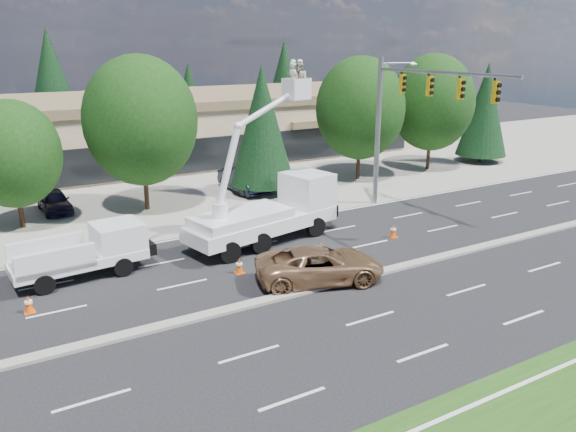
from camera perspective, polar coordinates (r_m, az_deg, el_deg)
ground at (r=23.69m, az=3.56°, el=-7.25°), size 140.00×140.00×0.00m
concrete_apron at (r=40.96m, az=-12.04°, el=3.00°), size 140.00×22.00×0.01m
road_median at (r=23.66m, az=3.57°, el=-7.12°), size 120.00×0.55×0.12m
strip_mall at (r=49.86m, az=-15.91°, el=8.54°), size 50.40×15.40×5.50m
tree_front_c at (r=33.46m, az=-26.19°, el=5.66°), size 5.06×5.06×7.02m
tree_front_d at (r=34.40m, az=-14.73°, el=9.32°), size 6.65×6.65×9.23m
tree_front_e at (r=37.41m, az=-2.64°, el=9.17°), size 4.32×4.32×8.52m
tree_front_f at (r=41.59m, az=7.35°, el=10.80°), size 6.46×6.46×8.96m
tree_front_g at (r=46.13m, az=14.45°, el=11.09°), size 6.52×6.52×9.05m
tree_front_h at (r=50.57m, az=19.35°, el=10.17°), size 4.19×4.19×8.25m
tree_back_b at (r=60.56m, az=-22.86°, el=12.35°), size 5.70×5.70×11.25m
tree_back_c at (r=64.07m, az=-9.98°, el=11.96°), size 3.98×3.98×7.85m
tree_back_d at (r=69.03m, az=-0.39°, el=13.58°), size 5.12×5.12×10.10m
signal_mast at (r=33.50m, az=11.61°, el=10.46°), size 2.76×10.16×9.00m
utility_pickup at (r=26.03m, az=-19.57°, el=-3.86°), size 5.74×2.57×2.14m
bucket_truck at (r=28.70m, az=-1.45°, el=1.35°), size 8.61×4.13×9.00m
traffic_cone_a at (r=23.59m, az=-24.85°, el=-8.13°), size 0.40×0.40×0.70m
traffic_cone_b at (r=25.01m, az=-4.97°, el=-5.07°), size 0.40×0.40×0.70m
traffic_cone_c at (r=26.97m, az=3.38°, el=-3.34°), size 0.40×0.40×0.70m
traffic_cone_d at (r=29.95m, az=10.65°, el=-1.50°), size 0.40×0.40×0.70m
minivan at (r=23.96m, az=3.26°, el=-4.97°), size 5.98×4.07×1.52m
parked_car_west at (r=36.62m, az=-22.65°, el=1.43°), size 1.80×4.00×1.34m
parked_car_east at (r=38.56m, az=-4.57°, el=3.67°), size 1.85×4.92×1.60m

